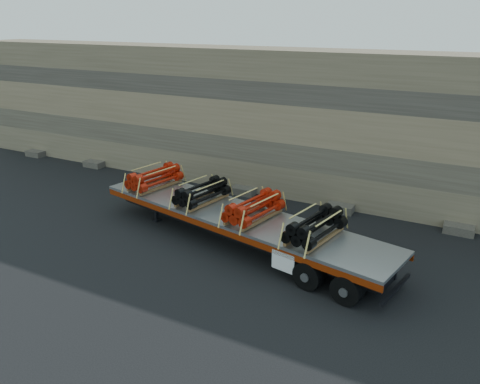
% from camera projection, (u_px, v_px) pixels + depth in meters
% --- Properties ---
extents(ground, '(120.00, 120.00, 0.00)m').
position_uv_depth(ground, '(257.00, 244.00, 18.47)').
color(ground, black).
rests_on(ground, ground).
extents(rock_wall, '(44.00, 3.00, 7.00)m').
position_uv_depth(rock_wall, '(315.00, 125.00, 22.65)').
color(rock_wall, '#7A6B54').
rests_on(rock_wall, ground).
extents(trailer, '(13.10, 5.05, 1.29)m').
position_uv_depth(trailer, '(237.00, 229.00, 18.26)').
color(trailer, '#A9ACB1').
rests_on(trailer, ground).
extents(bundle_front, '(1.66, 2.59, 0.85)m').
position_uv_depth(bundle_front, '(155.00, 178.00, 20.70)').
color(bundle_front, '#A81A08').
rests_on(bundle_front, trailer).
extents(bundle_midfront, '(1.60, 2.50, 0.82)m').
position_uv_depth(bundle_midfront, '(202.00, 193.00, 19.00)').
color(bundle_midfront, black).
rests_on(bundle_midfront, trailer).
extents(bundle_midrear, '(1.68, 2.61, 0.86)m').
position_uv_depth(bundle_midrear, '(254.00, 208.00, 17.42)').
color(bundle_midrear, '#A81A08').
rests_on(bundle_midrear, trailer).
extents(bundle_rear, '(1.69, 2.63, 0.86)m').
position_uv_depth(bundle_rear, '(315.00, 227.00, 15.87)').
color(bundle_rear, black).
rests_on(bundle_rear, trailer).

